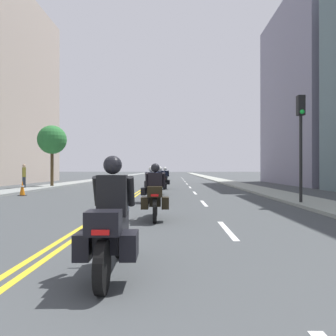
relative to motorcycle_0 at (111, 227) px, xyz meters
name	(u,v)px	position (x,y,z in m)	size (l,w,h in m)	color
ground_plane	(159,179)	(-1.32, 43.32, -0.66)	(264.00, 264.00, 0.00)	#404445
sidewalk_left	(106,179)	(-9.19, 43.32, -0.60)	(2.05, 144.00, 0.12)	gray
sidewalk_right	(213,179)	(6.55, 43.32, -0.60)	(2.05, 144.00, 0.12)	#9CA095
centreline_yellow_inner	(159,179)	(-1.44, 43.32, -0.66)	(0.12, 132.00, 0.01)	yellow
centreline_yellow_outer	(160,179)	(-1.20, 43.32, -0.66)	(0.12, 132.00, 0.01)	yellow
lane_dashes_white	(188,185)	(2.10, 24.32, -0.66)	(0.14, 56.40, 0.01)	silver
building_right_1	(316,94)	(14.43, 27.02, 7.97)	(6.84, 14.37, 17.25)	gray
motorcycle_0	(111,227)	(0.00, 0.00, 0.00)	(0.77, 2.20, 1.63)	black
motorcycle_1	(155,196)	(0.31, 4.88, 0.01)	(0.78, 2.16, 1.61)	black
motorcycle_2	(151,187)	(-0.16, 9.86, -0.01)	(0.78, 2.06, 1.57)	black
motorcycle_3	(160,183)	(0.03, 14.23, -0.01)	(0.78, 2.10, 1.59)	black
motorcycle_4	(165,180)	(0.18, 19.12, 0.01)	(0.78, 2.19, 1.59)	black
traffic_cone_0	(22,188)	(-7.38, 13.10, -0.26)	(0.36, 0.36, 0.81)	black
traffic_light_near	(301,129)	(5.92, 8.72, 2.38)	(0.28, 0.38, 4.39)	black
pedestrian_1	(24,176)	(-9.90, 18.70, 0.27)	(0.37, 0.42, 1.81)	#242C39
street_tree_0	(52,140)	(-8.82, 21.18, 3.08)	(2.26, 2.26, 4.90)	#4D3A21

